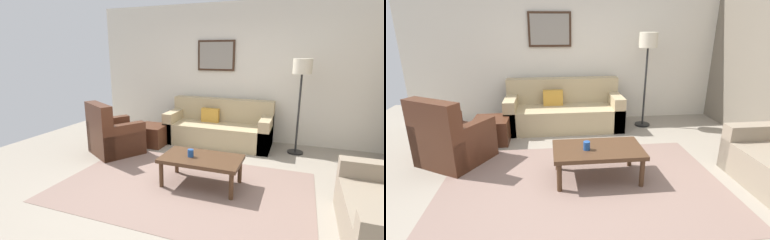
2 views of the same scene
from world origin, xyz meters
TOP-DOWN VIEW (x-y plane):
  - ground_plane at (0.00, 0.00)m, footprint 8.00×8.00m
  - rear_partition at (0.00, 2.60)m, footprint 6.00×0.12m
  - area_rug at (0.00, 0.00)m, footprint 3.41×2.21m
  - couch_main at (-0.09, 2.12)m, footprint 2.09×0.86m
  - armchair_leather at (-1.73, 0.78)m, footprint 1.10×1.10m
  - ottoman at (-1.31, 1.49)m, footprint 0.56×0.56m
  - coffee_table at (0.21, 0.15)m, footprint 1.10×0.64m
  - cup at (0.06, 0.12)m, footprint 0.08×0.08m
  - lamp_standing at (1.40, 2.00)m, footprint 0.32×0.32m
  - framed_artwork at (-0.30, 2.51)m, footprint 0.79×0.04m

SIDE VIEW (x-z plane):
  - ground_plane at x=0.00m, z-range 0.00..0.00m
  - area_rug at x=0.00m, z-range 0.00..0.01m
  - ottoman at x=-1.31m, z-range 0.00..0.40m
  - couch_main at x=-0.09m, z-range -0.14..0.74m
  - armchair_leather at x=-1.73m, z-range -0.17..0.78m
  - coffee_table at x=0.21m, z-range 0.15..0.56m
  - cup at x=0.06m, z-range 0.41..0.51m
  - rear_partition at x=0.00m, z-range 0.00..2.80m
  - lamp_standing at x=1.40m, z-range 0.55..2.26m
  - framed_artwork at x=-0.30m, z-range 1.44..2.06m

